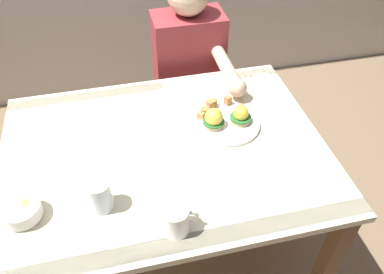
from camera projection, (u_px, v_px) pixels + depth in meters
ground_plane at (172, 253)px, 1.93m from camera, size 6.00×6.00×0.00m
dining_table at (166, 168)px, 1.50m from camera, size 1.20×0.90×0.74m
eggs_benedict_plate at (225, 119)px, 1.51m from camera, size 0.27×0.27×0.09m
fruit_bowl at (22, 211)px, 1.18m from camera, size 0.12×0.12×0.06m
coffee_mug at (177, 219)px, 1.14m from camera, size 0.11×0.08×0.09m
fork at (130, 136)px, 1.47m from camera, size 0.16×0.05×0.00m
water_glass_near at (100, 196)px, 1.20m from camera, size 0.08×0.08×0.11m
diner_person at (190, 73)px, 1.95m from camera, size 0.34×0.54×1.14m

